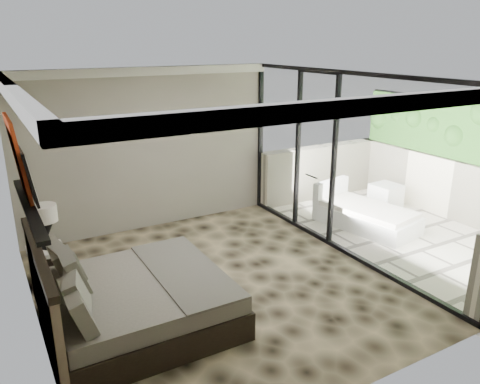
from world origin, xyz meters
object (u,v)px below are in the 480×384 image
nightstand (48,267)px  ottoman (386,197)px  table_lamp (45,221)px  lounger (364,215)px  bed (131,301)px

nightstand → ottoman: size_ratio=0.92×
nightstand → table_lamp: bearing=29.6°
lounger → nightstand: bearing=162.5°
ottoman → lounger: size_ratio=0.26×
ottoman → table_lamp: bearing=178.6°
nightstand → lounger: lounger is taller
bed → table_lamp: size_ratio=3.38×
lounger → table_lamp: bearing=162.3°
table_lamp → lounger: table_lamp is taller
bed → ottoman: bearing=14.5°
bed → lounger: bearing=12.1°
table_lamp → bed: bearing=-67.9°
bed → lounger: 4.68m
table_lamp → lounger: bearing=-6.7°
bed → lounger: size_ratio=1.08×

